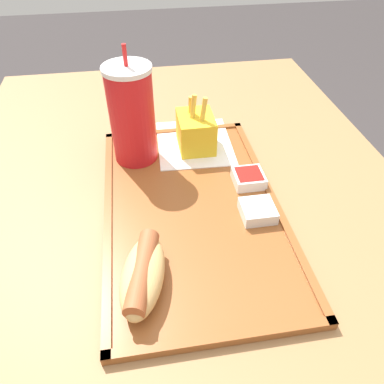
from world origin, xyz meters
The scene contains 8 objects.
dining_table centered at (0.00, 0.00, 0.37)m, with size 1.26×0.81×0.75m.
food_tray centered at (0.04, -0.01, 0.75)m, with size 0.47×0.28×0.01m.
paper_napkin centered at (0.22, -0.05, 0.76)m, with size 0.18×0.15×0.00m.
soda_cup centered at (0.19, 0.07, 0.85)m, with size 0.08×0.08×0.21m.
hot_dog_far centered at (-0.10, 0.07, 0.78)m, with size 0.14×0.08×0.04m.
fries_carton centered at (0.21, -0.05, 0.79)m, with size 0.08×0.07×0.11m.
sauce_cup_mayo centered at (0.00, -0.11, 0.77)m, with size 0.05×0.05×0.02m.
sauce_cup_ketchup centered at (0.08, -0.12, 0.77)m, with size 0.05×0.05×0.02m.
Camera 1 is at (-0.40, 0.06, 1.18)m, focal length 35.00 mm.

